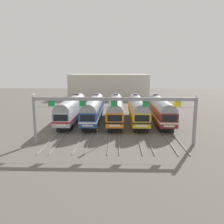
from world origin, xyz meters
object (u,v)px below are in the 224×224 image
object	(u,v)px
catenary_gantry	(114,106)
yard_signal_mast	(98,133)
commuter_train_orange	(115,109)
commuter_train_stainless	(72,108)
commuter_train_blue	(94,108)
commuter_train_yellow	(137,109)
commuter_train_maroon	(160,109)

from	to	relation	value
catenary_gantry	yard_signal_mast	world-z (taller)	catenary_gantry
commuter_train_orange	catenary_gantry	distance (m)	13.74
commuter_train_stainless	commuter_train_blue	distance (m)	4.23
commuter_train_yellow	yard_signal_mast	bearing A→B (deg)	-112.91
commuter_train_orange	commuter_train_blue	bearing A→B (deg)	180.00
commuter_train_orange	yard_signal_mast	bearing A→B (deg)	-98.02
commuter_train_orange	commuter_train_yellow	world-z (taller)	same
yard_signal_mast	commuter_train_stainless	bearing A→B (deg)	112.91
commuter_train_stainless	commuter_train_maroon	world-z (taller)	same
commuter_train_maroon	catenary_gantry	distance (m)	16.14
commuter_train_orange	yard_signal_mast	xyz separation A→B (m)	(-2.12, -15.01, -0.74)
commuter_train_orange	commuter_train_yellow	size ratio (longest dim) A/B	1.00
commuter_train_orange	commuter_train_yellow	xyz separation A→B (m)	(4.23, 0.00, 0.00)
commuter_train_stainless	catenary_gantry	xyz separation A→B (m)	(8.46, -13.50, 2.57)
commuter_train_maroon	yard_signal_mast	distance (m)	18.38
commuter_train_blue	commuter_train_maroon	distance (m)	12.69
commuter_train_stainless	catenary_gantry	bearing A→B (deg)	-57.92
commuter_train_blue	commuter_train_maroon	xyz separation A→B (m)	(12.69, 0.00, 0.00)
commuter_train_blue	commuter_train_orange	xyz separation A→B (m)	(4.23, 0.00, 0.00)
commuter_train_blue	commuter_train_yellow	bearing A→B (deg)	0.00
commuter_train_stainless	commuter_train_orange	distance (m)	8.46
commuter_train_stainless	commuter_train_maroon	xyz separation A→B (m)	(16.92, 0.00, 0.00)
commuter_train_stainless	commuter_train_blue	size ratio (longest dim) A/B	1.00
commuter_train_orange	catenary_gantry	world-z (taller)	catenary_gantry
commuter_train_orange	commuter_train_maroon	size ratio (longest dim) A/B	1.00
commuter_train_maroon	commuter_train_blue	bearing A→B (deg)	180.00
commuter_train_stainless	commuter_train_blue	xyz separation A→B (m)	(4.23, 0.00, 0.00)
commuter_train_orange	commuter_train_maroon	bearing A→B (deg)	0.00
yard_signal_mast	commuter_train_orange	bearing A→B (deg)	81.98
catenary_gantry	commuter_train_maroon	bearing A→B (deg)	57.92
commuter_train_yellow	yard_signal_mast	size ratio (longest dim) A/B	6.50
commuter_train_stainless	commuter_train_yellow	distance (m)	12.69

